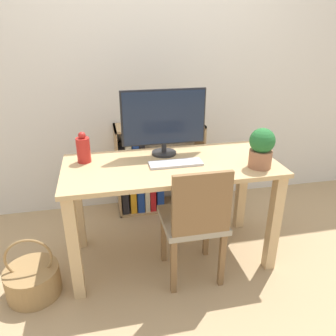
# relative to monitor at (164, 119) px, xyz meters

# --- Properties ---
(ground_plane) EXTENTS (10.00, 10.00, 0.00)m
(ground_plane) POSITION_rel_monitor_xyz_m (0.01, -0.19, -1.01)
(ground_plane) COLOR tan
(wall_back) EXTENTS (8.00, 0.05, 2.60)m
(wall_back) POSITION_rel_monitor_xyz_m (0.01, 0.73, 0.29)
(wall_back) COLOR silver
(wall_back) RESTS_ON ground_plane
(desk) EXTENTS (1.43, 0.65, 0.76)m
(desk) POSITION_rel_monitor_xyz_m (0.01, -0.19, -0.40)
(desk) COLOR tan
(desk) RESTS_ON ground_plane
(monitor) EXTENTS (0.59, 0.18, 0.46)m
(monitor) POSITION_rel_monitor_xyz_m (0.00, 0.00, 0.00)
(monitor) COLOR #232326
(monitor) RESTS_ON desk
(keyboard) EXTENTS (0.35, 0.12, 0.02)m
(keyboard) POSITION_rel_monitor_xyz_m (0.04, -0.21, -0.25)
(keyboard) COLOR #B2B2B7
(keyboard) RESTS_ON desk
(vase) EXTENTS (0.09, 0.09, 0.21)m
(vase) POSITION_rel_monitor_xyz_m (-0.56, -0.03, -0.16)
(vase) COLOR #B2231E
(vase) RESTS_ON desk
(potted_plant) EXTENTS (0.16, 0.16, 0.26)m
(potted_plant) POSITION_rel_monitor_xyz_m (0.56, -0.36, -0.12)
(potted_plant) COLOR #9E6647
(potted_plant) RESTS_ON desk
(chair) EXTENTS (0.40, 0.40, 0.85)m
(chair) POSITION_rel_monitor_xyz_m (0.11, -0.45, -0.55)
(chair) COLOR #9E937F
(chair) RESTS_ON ground_plane
(bookshelf) EXTENTS (0.78, 0.28, 0.81)m
(bookshelf) POSITION_rel_monitor_xyz_m (-0.06, 0.56, -0.67)
(bookshelf) COLOR tan
(bookshelf) RESTS_ON ground_plane
(basket) EXTENTS (0.34, 0.34, 0.42)m
(basket) POSITION_rel_monitor_xyz_m (-0.94, -0.37, -0.91)
(basket) COLOR #997547
(basket) RESTS_ON ground_plane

